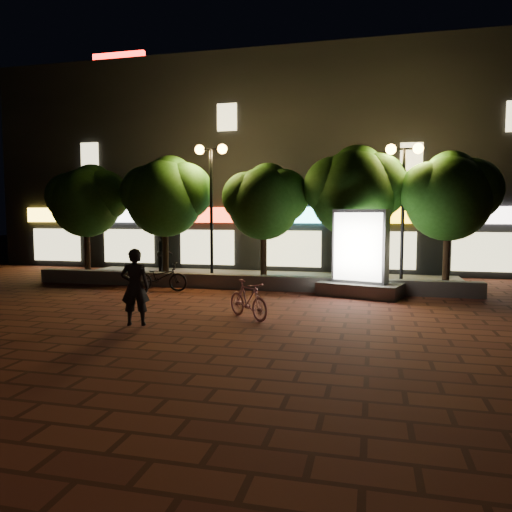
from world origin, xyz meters
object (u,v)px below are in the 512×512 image
(scooter_pink, at_px, (248,300))
(ad_kiosk, at_px, (360,261))
(street_lamp_left, at_px, (211,177))
(pedestrian, at_px, (165,252))
(tree_mid, at_px, (265,199))
(tree_far_right, at_px, (450,193))
(scooter_parked, at_px, (160,277))
(rider, at_px, (135,287))
(tree_far_left, at_px, (88,198))
(street_lamp_right, at_px, (404,178))
(tree_left, at_px, (167,194))
(tree_right, at_px, (355,188))

(scooter_pink, bearing_deg, ad_kiosk, 8.25)
(ad_kiosk, bearing_deg, street_lamp_left, 163.19)
(pedestrian, bearing_deg, ad_kiosk, -128.35)
(tree_mid, distance_m, tree_far_right, 6.50)
(scooter_parked, relative_size, pedestrian, 1.00)
(tree_mid, relative_size, rider, 2.44)
(tree_far_left, height_order, scooter_parked, tree_far_left)
(street_lamp_right, bearing_deg, tree_left, 178.32)
(ad_kiosk, distance_m, scooter_pink, 4.99)
(tree_mid, distance_m, tree_right, 3.32)
(tree_left, height_order, tree_mid, tree_left)
(scooter_pink, height_order, rider, rider)
(street_lamp_right, xyz_separation_m, scooter_parked, (-8.08, -2.31, -3.40))
(tree_left, xyz_separation_m, tree_right, (7.30, 0.00, 0.12))
(street_lamp_left, relative_size, scooter_pink, 3.20)
(rider, height_order, pedestrian, pedestrian)
(street_lamp_left, xyz_separation_m, street_lamp_right, (7.00, 0.00, -0.13))
(tree_mid, distance_m, rider, 7.94)
(tree_mid, height_order, street_lamp_right, street_lamp_right)
(tree_mid, distance_m, scooter_parked, 4.88)
(tree_far_right, height_order, rider, tree_far_right)
(tree_mid, height_order, pedestrian, tree_mid)
(tree_mid, bearing_deg, street_lamp_left, -172.69)
(street_lamp_left, relative_size, pedestrian, 2.78)
(tree_right, height_order, street_lamp_right, tree_right)
(tree_far_left, xyz_separation_m, rider, (5.97, -7.45, -2.37))
(tree_right, height_order, ad_kiosk, tree_right)
(scooter_pink, bearing_deg, tree_mid, 49.31)
(tree_far_left, xyz_separation_m, pedestrian, (2.74, 1.44, -2.28))
(tree_far_right, distance_m, street_lamp_left, 8.58)
(tree_left, distance_m, street_lamp_right, 8.96)
(tree_left, xyz_separation_m, tree_mid, (4.00, -0.00, -0.23))
(rider, height_order, scooter_parked, rider)
(tree_far_left, distance_m, tree_far_right, 14.00)
(tree_far_right, relative_size, rider, 2.58)
(tree_right, xyz_separation_m, scooter_parked, (-6.43, -2.57, -3.08))
(ad_kiosk, xyz_separation_m, rider, (-5.10, -5.49, -0.21))
(tree_left, xyz_separation_m, scooter_parked, (0.87, -2.57, -2.96))
(tree_far_left, bearing_deg, tree_right, 0.00)
(tree_right, relative_size, rider, 2.74)
(street_lamp_right, relative_size, scooter_parked, 2.67)
(street_lamp_left, height_order, pedestrian, street_lamp_left)
(tree_far_right, relative_size, street_lamp_right, 0.96)
(pedestrian, bearing_deg, tree_far_left, 101.48)
(scooter_pink, bearing_deg, scooter_parked, 89.48)
(tree_mid, bearing_deg, tree_far_left, 180.00)
(street_lamp_left, bearing_deg, scooter_parked, -115.06)
(rider, bearing_deg, pedestrian, -85.87)
(tree_mid, bearing_deg, tree_far_right, 0.00)
(tree_mid, xyz_separation_m, scooter_pink, (0.90, -6.13, -2.73))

